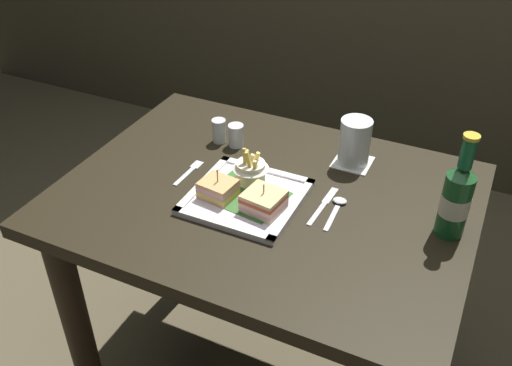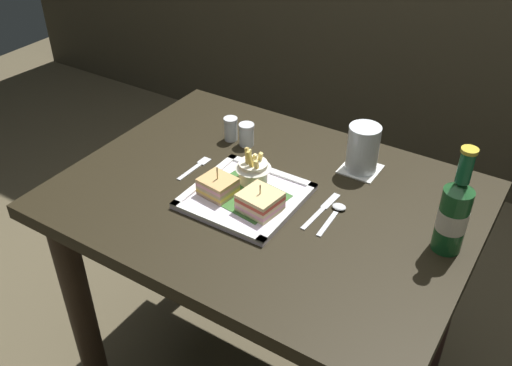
% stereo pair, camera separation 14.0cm
% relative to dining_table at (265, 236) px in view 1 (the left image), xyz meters
% --- Properties ---
extents(dining_table, '(1.03, 0.77, 0.74)m').
position_rel_dining_table_xyz_m(dining_table, '(0.00, 0.00, 0.00)').
color(dining_table, black).
rests_on(dining_table, ground_plane).
extents(square_plate, '(0.27, 0.27, 0.02)m').
position_rel_dining_table_xyz_m(square_plate, '(-0.03, -0.05, 0.15)').
color(square_plate, white).
rests_on(square_plate, dining_table).
extents(sandwich_half_left, '(0.09, 0.08, 0.08)m').
position_rel_dining_table_xyz_m(sandwich_half_left, '(-0.09, -0.08, 0.18)').
color(sandwich_half_left, tan).
rests_on(sandwich_half_left, square_plate).
extents(sandwich_half_right, '(0.10, 0.10, 0.07)m').
position_rel_dining_table_xyz_m(sandwich_half_right, '(0.03, -0.08, 0.18)').
color(sandwich_half_right, '#D2BE84').
rests_on(sandwich_half_right, square_plate).
extents(fries_cup, '(0.09, 0.09, 0.10)m').
position_rel_dining_table_xyz_m(fries_cup, '(-0.05, 0.02, 0.19)').
color(fries_cup, white).
rests_on(fries_cup, square_plate).
extents(beer_bottle, '(0.07, 0.07, 0.26)m').
position_rel_dining_table_xyz_m(beer_bottle, '(0.45, 0.04, 0.24)').
color(beer_bottle, '#175225').
rests_on(beer_bottle, dining_table).
extents(drink_coaster, '(0.10, 0.10, 0.00)m').
position_rel_dining_table_xyz_m(drink_coaster, '(0.16, 0.23, 0.15)').
color(drink_coaster, white).
rests_on(drink_coaster, dining_table).
extents(water_glass, '(0.08, 0.08, 0.13)m').
position_rel_dining_table_xyz_m(water_glass, '(0.16, 0.23, 0.20)').
color(water_glass, silver).
rests_on(water_glass, dining_table).
extents(fork, '(0.02, 0.13, 0.00)m').
position_rel_dining_table_xyz_m(fork, '(-0.22, -0.00, 0.15)').
color(fork, silver).
rests_on(fork, dining_table).
extents(knife, '(0.02, 0.17, 0.00)m').
position_rel_dining_table_xyz_m(knife, '(0.15, 0.02, 0.15)').
color(knife, silver).
rests_on(knife, dining_table).
extents(spoon, '(0.04, 0.13, 0.01)m').
position_rel_dining_table_xyz_m(spoon, '(0.18, 0.02, 0.15)').
color(spoon, silver).
rests_on(spoon, dining_table).
extents(salt_shaker, '(0.04, 0.04, 0.07)m').
position_rel_dining_table_xyz_m(salt_shaker, '(-0.23, 0.17, 0.17)').
color(salt_shaker, silver).
rests_on(salt_shaker, dining_table).
extents(pepper_shaker, '(0.04, 0.04, 0.07)m').
position_rel_dining_table_xyz_m(pepper_shaker, '(-0.17, 0.17, 0.17)').
color(pepper_shaker, silver).
rests_on(pepper_shaker, dining_table).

